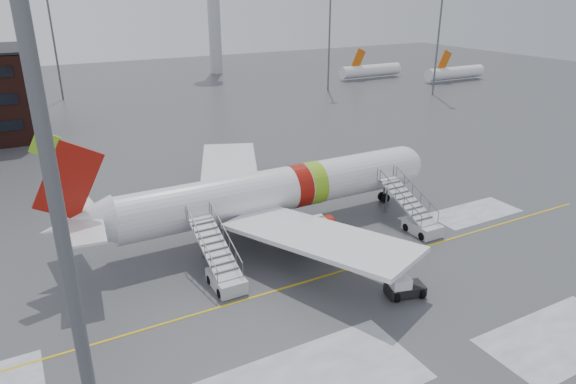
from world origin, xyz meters
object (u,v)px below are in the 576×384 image
light_mast_near (63,243)px  pushback_tug (403,287)px  airstair_fwd (417,219)px  airliner (267,193)px  airstair_aft (222,270)px

light_mast_near → pushback_tug: bearing=21.1°
airstair_fwd → airliner: bearing=150.1°
pushback_tug → light_mast_near: size_ratio=0.12×
airliner → airstair_fwd: bearing=-29.9°
airstair_aft → light_mast_near: size_ratio=0.31×
pushback_tug → light_mast_near: (-21.01, -8.09, 12.27)m
airliner → pushback_tug: bearing=-76.1°
airliner → airstair_aft: airliner is taller
airstair_fwd → airstair_aft: same height
airstair_fwd → light_mast_near: light_mast_near is taller
airliner → light_mast_near: light_mast_near is taller
airstair_fwd → airstair_aft: size_ratio=1.00×
airstair_fwd → light_mast_near: (-28.91, -15.61, 11.87)m
airstair_fwd → pushback_tug: (-7.90, -7.52, -0.40)m
pushback_tug → light_mast_near: bearing=-158.9°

